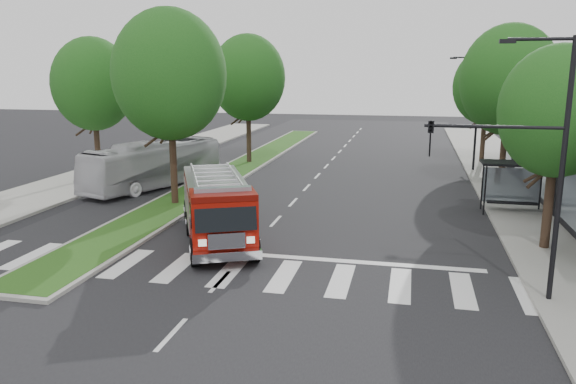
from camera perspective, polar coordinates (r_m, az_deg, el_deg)
name	(u,v)px	position (r m, az deg, el deg)	size (l,w,h in m)	color
ground	(253,246)	(23.04, -3.62, -5.55)	(140.00, 140.00, 0.00)	black
sidewalk_right	(531,204)	(32.46, 23.45, -1.15)	(5.00, 80.00, 0.15)	gray
sidewalk_left	(76,183)	(37.94, -20.77, 0.88)	(5.00, 80.00, 0.15)	gray
median	(242,167)	(41.49, -4.74, 2.57)	(3.00, 50.00, 0.15)	gray
bus_shelter	(514,173)	(30.06, 21.98, 1.80)	(3.20, 1.60, 2.61)	black
tree_right_near	(558,112)	(23.73, 25.72, 7.37)	(4.40, 4.40, 8.05)	black
tree_right_mid	(509,80)	(35.47, 21.53, 10.54)	(5.60, 5.60, 9.72)	black
tree_right_far	(487,87)	(45.39, 19.55, 10.06)	(5.00, 5.00, 8.73)	black
tree_median_near	(170,75)	(29.66, -11.95, 11.57)	(5.80, 5.80, 10.16)	black
tree_median_far	(248,78)	(42.82, -4.09, 11.50)	(5.60, 5.60, 9.72)	black
tree_left_mid	(93,84)	(38.72, -19.21, 10.30)	(5.20, 5.20, 9.16)	black
streetlight_right_near	(531,152)	(18.06, 23.49, 3.71)	(4.08, 0.22, 8.00)	black
streetlight_right_far	(475,108)	(41.36, 18.47, 8.09)	(2.11, 0.20, 8.00)	black
fire_engine	(217,208)	(23.80, -7.26, -1.62)	(5.64, 8.49, 2.85)	#600B05
city_bus	(154,165)	(35.24, -13.43, 2.72)	(2.35, 10.06, 2.80)	silver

